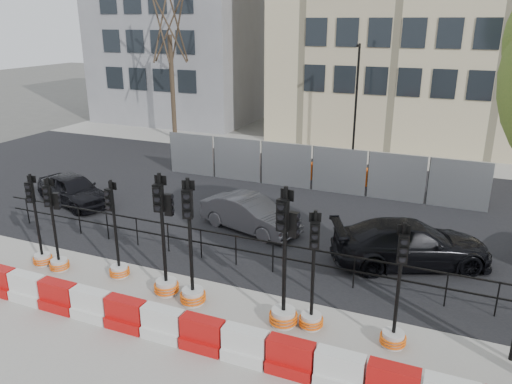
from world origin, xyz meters
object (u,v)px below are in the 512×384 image
at_px(traffic_signal_d, 165,267).
at_px(car_a, 74,190).
at_px(traffic_signal_a, 41,247).
at_px(car_c, 411,244).
at_px(traffic_signal_h, 395,323).

relative_size(traffic_signal_d, car_a, 0.87).
distance_m(traffic_signal_a, car_c, 11.23).
xyz_separation_m(traffic_signal_h, car_c, (-0.15, 4.36, 0.06)).
bearing_deg(traffic_signal_d, traffic_signal_a, 170.00).
relative_size(traffic_signal_d, traffic_signal_h, 1.13).
height_order(traffic_signal_a, traffic_signal_h, traffic_signal_h).
height_order(traffic_signal_d, car_a, traffic_signal_d).
bearing_deg(car_a, traffic_signal_d, -104.60).
bearing_deg(traffic_signal_h, car_a, 149.62).
distance_m(traffic_signal_a, car_a, 5.36).
height_order(traffic_signal_h, car_a, traffic_signal_h).
height_order(traffic_signal_d, traffic_signal_h, traffic_signal_d).
relative_size(car_a, car_c, 0.77).
bearing_deg(car_a, traffic_signal_a, -130.68).
relative_size(traffic_signal_a, car_a, 0.73).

